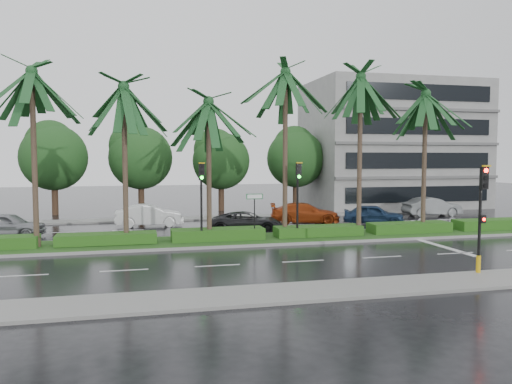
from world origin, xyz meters
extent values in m
plane|color=black|center=(0.00, 0.00, 0.00)|extent=(120.00, 120.00, 0.00)
cube|color=slate|center=(0.00, -10.20, 0.06)|extent=(40.00, 2.40, 0.12)
cube|color=slate|center=(0.00, 12.00, 0.06)|extent=(40.00, 2.00, 0.12)
cube|color=gray|center=(0.00, 1.00, 0.07)|extent=(36.00, 4.00, 0.14)
cube|color=#27541C|center=(0.00, 1.00, 0.14)|extent=(35.60, 3.70, 0.02)
cube|color=#1F4E16|center=(-9.00, 1.00, 0.45)|extent=(5.20, 1.40, 0.60)
cube|color=#1F4E16|center=(-3.00, 1.00, 0.45)|extent=(5.20, 1.40, 0.60)
cube|color=#1F4E16|center=(3.00, 1.00, 0.45)|extent=(5.20, 1.40, 0.60)
cube|color=#1F4E16|center=(9.00, 1.00, 0.45)|extent=(5.20, 1.40, 0.60)
cube|color=#1F4E16|center=(15.00, 1.00, 0.45)|extent=(5.20, 1.40, 0.60)
cube|color=silver|center=(-12.00, -5.00, 0.01)|extent=(2.00, 0.12, 0.01)
cube|color=silver|center=(-12.00, 7.00, 0.01)|extent=(2.00, 0.12, 0.01)
cube|color=silver|center=(-8.00, -5.00, 0.01)|extent=(2.00, 0.12, 0.01)
cube|color=silver|center=(-8.00, 7.00, 0.01)|extent=(2.00, 0.12, 0.01)
cube|color=silver|center=(-4.00, -5.00, 0.01)|extent=(2.00, 0.12, 0.01)
cube|color=silver|center=(-4.00, 7.00, 0.01)|extent=(2.00, 0.12, 0.01)
cube|color=silver|center=(0.00, -5.00, 0.01)|extent=(2.00, 0.12, 0.01)
cube|color=silver|center=(0.00, 7.00, 0.01)|extent=(2.00, 0.12, 0.01)
cube|color=silver|center=(4.00, -5.00, 0.01)|extent=(2.00, 0.12, 0.01)
cube|color=silver|center=(4.00, 7.00, 0.01)|extent=(2.00, 0.12, 0.01)
cube|color=silver|center=(8.00, -5.00, 0.01)|extent=(2.00, 0.12, 0.01)
cube|color=silver|center=(8.00, 7.00, 0.01)|extent=(2.00, 0.12, 0.01)
cube|color=silver|center=(12.00, 7.00, 0.01)|extent=(2.00, 0.12, 0.01)
cube|color=silver|center=(16.00, 7.00, 0.01)|extent=(2.00, 0.12, 0.01)
cube|color=silver|center=(8.50, -3.00, 0.01)|extent=(0.40, 6.00, 0.01)
cylinder|color=#413225|center=(-12.50, 1.00, 4.65)|extent=(0.28, 0.28, 8.99)
cylinder|color=#413225|center=(-12.50, 1.00, 0.37)|extent=(0.40, 0.40, 0.44)
cylinder|color=#413225|center=(-8.00, 1.10, 4.35)|extent=(0.28, 0.28, 8.39)
cylinder|color=#413225|center=(-8.00, 1.10, 0.37)|extent=(0.40, 0.40, 0.44)
cylinder|color=#413225|center=(-3.50, 0.90, 4.00)|extent=(0.28, 0.28, 7.69)
cylinder|color=#413225|center=(-3.50, 0.90, 0.37)|extent=(0.40, 0.40, 0.44)
cylinder|color=#413225|center=(1.00, 1.20, 4.92)|extent=(0.28, 0.28, 9.55)
cylinder|color=#413225|center=(1.00, 1.20, 0.37)|extent=(0.40, 0.40, 0.44)
cylinder|color=#413225|center=(5.50, 0.80, 4.84)|extent=(0.28, 0.28, 9.38)
cylinder|color=#413225|center=(5.50, 0.80, 0.37)|extent=(0.40, 0.40, 0.44)
cylinder|color=#413225|center=(10.00, 1.10, 4.43)|extent=(0.28, 0.28, 8.55)
cylinder|color=#413225|center=(10.00, 1.10, 0.37)|extent=(0.40, 0.40, 0.44)
cylinder|color=black|center=(6.00, -9.30, 1.82)|extent=(0.12, 0.12, 3.40)
cube|color=black|center=(6.00, -9.48, 3.97)|extent=(0.30, 0.18, 0.90)
cube|color=gold|center=(6.00, -9.60, 4.45)|extent=(0.34, 0.12, 0.06)
cylinder|color=#FF0C05|center=(6.00, -9.58, 4.27)|extent=(0.18, 0.04, 0.18)
cylinder|color=black|center=(6.00, -9.58, 3.97)|extent=(0.18, 0.04, 0.18)
cylinder|color=black|center=(6.00, -9.58, 3.67)|extent=(0.18, 0.04, 0.18)
cylinder|color=gold|center=(6.00, -9.30, 0.47)|extent=(0.18, 0.18, 0.70)
cube|color=black|center=(6.00, -9.46, 2.32)|extent=(0.22, 0.16, 0.32)
cylinder|color=#FF0C05|center=(6.00, -9.55, 2.32)|extent=(0.12, 0.03, 0.12)
cylinder|color=black|center=(-4.00, 0.40, 1.85)|extent=(0.12, 0.12, 3.40)
cube|color=black|center=(-4.00, 0.22, 4.00)|extent=(0.30, 0.18, 0.90)
cube|color=gold|center=(-4.00, 0.10, 4.48)|extent=(0.34, 0.12, 0.06)
cylinder|color=black|center=(-4.00, 0.12, 4.30)|extent=(0.18, 0.04, 0.18)
cylinder|color=black|center=(-4.00, 0.12, 4.00)|extent=(0.18, 0.04, 0.18)
cylinder|color=#0CE519|center=(-4.00, 0.12, 3.70)|extent=(0.18, 0.04, 0.18)
cylinder|color=black|center=(1.50, 0.40, 1.85)|extent=(0.12, 0.12, 3.40)
cube|color=black|center=(1.50, 0.22, 4.00)|extent=(0.30, 0.18, 0.90)
cube|color=gold|center=(1.50, 0.10, 4.48)|extent=(0.34, 0.12, 0.06)
cylinder|color=black|center=(1.50, 0.12, 4.30)|extent=(0.18, 0.04, 0.18)
cylinder|color=black|center=(1.50, 0.12, 4.00)|extent=(0.18, 0.04, 0.18)
cylinder|color=#0CE519|center=(1.50, 0.12, 3.70)|extent=(0.18, 0.04, 0.18)
cylinder|color=black|center=(-1.00, 0.50, 1.45)|extent=(0.06, 0.06, 2.60)
cube|color=#0C5926|center=(-1.00, 0.47, 2.60)|extent=(0.95, 0.04, 0.30)
cube|color=white|center=(-1.00, 0.45, 2.60)|extent=(0.85, 0.01, 0.22)
cylinder|color=#312216|center=(-14.00, 17.50, 1.33)|extent=(0.52, 0.52, 2.65)
sphere|color=#19431C|center=(-14.00, 17.50, 4.77)|extent=(5.45, 5.45, 5.45)
sphere|color=#19431C|center=(-14.00, 17.80, 5.83)|extent=(4.09, 4.09, 4.09)
cylinder|color=#312216|center=(-7.00, 17.50, 1.31)|extent=(0.52, 0.52, 2.63)
sphere|color=#19431C|center=(-7.00, 17.50, 4.73)|extent=(5.41, 5.41, 5.41)
sphere|color=#19431C|center=(-7.00, 17.80, 5.78)|extent=(4.06, 4.06, 4.06)
cylinder|color=#312216|center=(0.00, 17.50, 1.24)|extent=(0.52, 0.52, 2.48)
sphere|color=#19431C|center=(0.00, 17.50, 4.47)|extent=(5.10, 5.10, 5.10)
sphere|color=#19431C|center=(0.00, 17.80, 5.46)|extent=(3.83, 3.83, 3.83)
cylinder|color=#312216|center=(7.00, 17.50, 1.30)|extent=(0.52, 0.52, 2.59)
sphere|color=#19431C|center=(7.00, 17.50, 4.67)|extent=(5.34, 5.34, 5.34)
sphere|color=#19431C|center=(7.00, 17.80, 5.71)|extent=(4.00, 4.00, 4.00)
cylinder|color=#312216|center=(14.00, 17.50, 1.11)|extent=(0.52, 0.52, 2.22)
sphere|color=#19431C|center=(14.00, 17.50, 3.99)|extent=(4.56, 4.56, 4.56)
sphere|color=#19431C|center=(14.00, 17.80, 4.88)|extent=(3.42, 3.42, 3.42)
cube|color=slate|center=(17.00, 18.00, 6.00)|extent=(16.00, 10.00, 12.00)
imported|color=#919398|center=(-15.00, 5.75, 0.75)|extent=(2.46, 4.61, 1.49)
imported|color=silver|center=(-6.57, 8.56, 0.76)|extent=(1.66, 4.64, 1.52)
imported|color=black|center=(-0.50, 4.57, 0.64)|extent=(3.36, 5.05, 1.29)
imported|color=#9F3711|center=(4.50, 7.69, 0.73)|extent=(3.21, 5.37, 1.46)
imported|color=navy|center=(9.00, 5.79, 0.72)|extent=(3.31, 4.54, 1.44)
imported|color=#4F5354|center=(16.00, 9.32, 0.77)|extent=(1.85, 4.72, 1.53)
camera|label=1|loc=(-7.47, -26.56, 4.79)|focal=35.00mm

